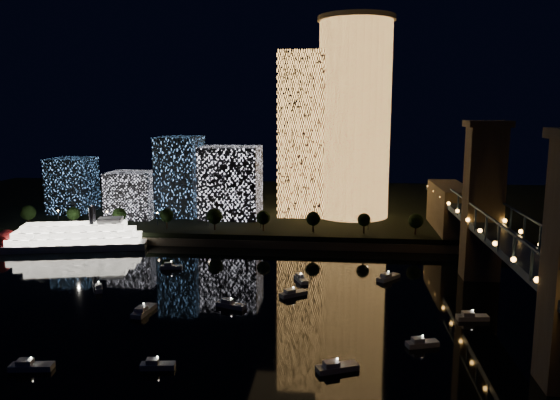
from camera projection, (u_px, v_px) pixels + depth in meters
The scene contains 11 objects.
ground at pixel (255, 331), 133.00m from camera, with size 520.00×520.00×0.00m, color black.
far_bank at pixel (301, 206), 289.49m from camera, with size 420.00×160.00×5.00m, color black.
seawall at pixel (287, 244), 213.17m from camera, with size 420.00×6.00×3.00m, color #6B5E4C.
tower_cylindrical at pixel (354, 119), 243.87m from camera, with size 34.00×34.00×88.30m.
tower_rectangular at pixel (305, 135), 249.81m from camera, with size 23.20×23.20×73.81m, color #E99D4A.
midrise_blocks at pixel (170, 183), 250.23m from camera, with size 99.89×29.79×36.10m.
truss_bridge at pixel (532, 271), 127.07m from camera, with size 13.00×266.00×50.00m.
riverboat at pixel (69, 238), 210.26m from camera, with size 58.45×23.99×17.28m.
motorboats at pixel (259, 310), 144.43m from camera, with size 112.03×77.47×2.78m.
esplanade_trees at pixel (204, 216), 221.22m from camera, with size 166.11×6.43×8.71m.
street_lamps at pixel (208, 217), 227.31m from camera, with size 132.70×0.70×5.65m.
Camera 1 is at (19.76, -124.53, 53.38)m, focal length 35.00 mm.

